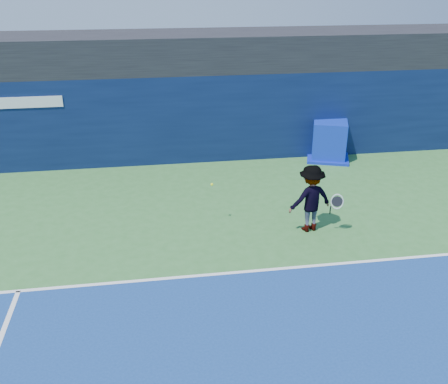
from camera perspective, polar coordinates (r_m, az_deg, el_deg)
The scene contains 7 objects.
ground at distance 9.07m, azimuth 7.09°, elevation -19.36°, with size 80.00×80.00×0.00m, color #357132.
baseline at distance 11.35m, azimuth 3.09°, elevation -9.02°, with size 24.00×0.10×0.01m, color white.
stadium_band at distance 18.08m, azimuth -2.23°, elevation 15.88°, with size 36.00×3.00×1.20m, color black.
back_wall_assembly at distance 17.54m, azimuth -1.75°, elevation 8.61°, with size 36.00×1.03×3.00m.
equipment_cart at distance 18.06m, azimuth 11.92°, elevation 5.65°, with size 1.82×1.82×1.37m.
tennis_player at distance 12.83m, azimuth 9.88°, elevation -0.74°, with size 1.38×0.88×1.77m.
tennis_ball at distance 12.88m, azimuth -1.39°, elevation 0.88°, with size 0.07×0.07×0.07m.
Camera 1 is at (-2.02, -6.27, 6.23)m, focal length 40.00 mm.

